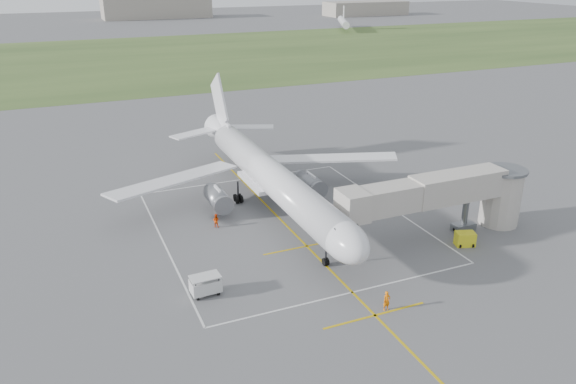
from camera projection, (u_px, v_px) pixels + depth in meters
name	position (u px, v px, depth m)	size (l,w,h in m)	color
ground	(272.00, 211.00, 68.84)	(700.00, 700.00, 0.00)	#58585A
grass_strip	(123.00, 60.00, 179.67)	(700.00, 120.00, 0.02)	#344E22
apron_markings	(291.00, 230.00, 63.87)	(28.20, 60.00, 0.01)	#BF9C0B
airliner	(270.00, 176.00, 67.83)	(38.93, 46.75, 13.52)	silver
jet_bridge	(451.00, 195.00, 61.27)	(23.40, 5.00, 7.20)	#AAA499
gpu_unit	(465.00, 239.00, 60.24)	(2.33, 1.93, 1.52)	yellow
baggage_cart	(206.00, 285.00, 51.14)	(2.79, 1.75, 1.89)	silver
ramp_worker_nose	(387.00, 301.00, 48.82)	(0.67, 0.44, 1.83)	orange
ramp_worker_wing	(216.00, 220.00, 64.48)	(0.78, 0.61, 1.61)	#E74307
distant_hangars	(52.00, 14.00, 287.12)	(345.00, 49.00, 12.00)	gray
distant_aircraft	(158.00, 33.00, 218.11)	(198.87, 54.76, 8.85)	silver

